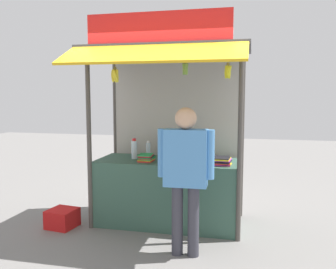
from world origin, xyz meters
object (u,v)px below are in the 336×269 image
banana_bunch_inner_right (115,76)px  water_bottle_front_right (208,148)px  banana_bunch_inner_left (228,71)px  water_bottle_mid_right (196,151)px  water_bottle_back_right (134,149)px  plastic_crate (62,218)px  water_bottle_center (148,149)px  magazine_stack_far_left (221,161)px  banana_bunch_leftmost (185,69)px  vendor_person (186,168)px  magazine_stack_left (146,158)px

banana_bunch_inner_right → water_bottle_front_right: bearing=36.6°
water_bottle_front_right → banana_bunch_inner_left: bearing=-68.6°
banana_bunch_inner_right → banana_bunch_inner_left: size_ratio=1.12×
water_bottle_mid_right → water_bottle_back_right: bearing=-166.8°
banana_bunch_inner_right → plastic_crate: banana_bunch_inner_right is taller
water_bottle_center → water_bottle_mid_right: (0.70, -0.04, 0.00)m
plastic_crate → water_bottle_front_right: bearing=22.2°
water_bottle_back_right → banana_bunch_inner_left: (1.29, -0.50, 1.01)m
magazine_stack_far_left → banana_bunch_leftmost: size_ratio=1.21×
banana_bunch_leftmost → vendor_person: 1.17m
vendor_person → plastic_crate: size_ratio=4.69×
banana_bunch_inner_right → banana_bunch_inner_left: same height
magazine_stack_left → banana_bunch_inner_left: 1.57m
water_bottle_mid_right → plastic_crate: (-1.69, -0.66, -0.87)m
water_bottle_back_right → magazine_stack_left: bearing=-34.8°
water_bottle_mid_right → magazine_stack_far_left: (0.37, -0.36, -0.06)m
water_bottle_center → plastic_crate: 1.49m
banana_bunch_inner_left → banana_bunch_inner_right: bearing=-179.9°
banana_bunch_inner_left → magazine_stack_left: bearing=162.2°
water_bottle_front_right → banana_bunch_inner_left: banana_bunch_inner_left is taller
water_bottle_back_right → plastic_crate: size_ratio=0.81×
banana_bunch_inner_left → plastic_crate: banana_bunch_inner_left is taller
magazine_stack_left → banana_bunch_inner_right: banana_bunch_inner_right is taller
water_bottle_center → magazine_stack_left: 0.40m
water_bottle_back_right → banana_bunch_inner_right: banana_bunch_inner_right is taller
magazine_stack_left → magazine_stack_far_left: 0.99m
water_bottle_back_right → vendor_person: vendor_person is taller
water_bottle_center → banana_bunch_inner_left: 1.72m
magazine_stack_left → magazine_stack_far_left: bearing=-0.7°
water_bottle_front_right → magazine_stack_left: bearing=-150.5°
magazine_stack_far_left → vendor_person: bearing=-112.5°
magazine_stack_left → vendor_person: size_ratio=0.16×
water_bottle_center → banana_bunch_leftmost: 1.46m
water_bottle_front_right → plastic_crate: (-1.85, -0.75, -0.90)m
plastic_crate → water_bottle_mid_right: bearing=21.4°
banana_bunch_leftmost → banana_bunch_inner_left: bearing=0.2°
magazine_stack_left → banana_bunch_inner_right: bearing=-129.3°
magazine_stack_far_left → plastic_crate: bearing=-171.6°
magazine_stack_far_left → vendor_person: 0.83m
water_bottle_front_right → magazine_stack_far_left: water_bottle_front_right is taller
water_bottle_front_right → plastic_crate: water_bottle_front_right is taller
banana_bunch_leftmost → plastic_crate: size_ratio=0.71×
water_bottle_back_right → vendor_person: (0.89, -0.92, -0.03)m
banana_bunch_inner_left → plastic_crate: (-2.15, 0.03, -1.90)m
banana_bunch_inner_right → banana_bunch_leftmost: (0.87, 0.00, 0.07)m
magazine_stack_left → vendor_person: vendor_person is taller
water_bottle_mid_right → banana_bunch_inner_right: 1.52m
water_bottle_back_right → banana_bunch_inner_right: 1.10m
water_bottle_mid_right → banana_bunch_inner_left: size_ratio=0.79×
water_bottle_front_right → vendor_person: size_ratio=0.18×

